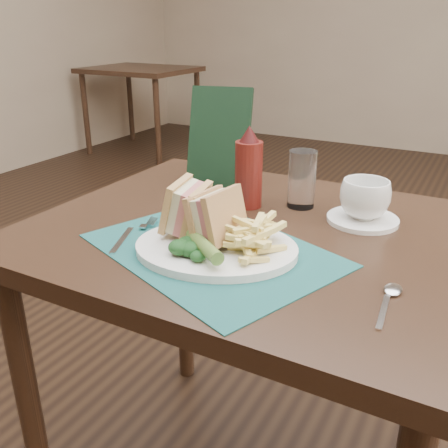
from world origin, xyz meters
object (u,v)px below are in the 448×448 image
at_px(coffee_cup, 365,199).
at_px(check_presenter, 219,138).
at_px(placemat, 212,250).
at_px(table_main, 250,372).
at_px(plate, 216,248).
at_px(saucer, 362,219).
at_px(table_bg_left, 143,111).
at_px(drinking_glass, 302,179).
at_px(sandwich_half_b, 208,213).
at_px(ketchup_bottle, 249,167).
at_px(sandwich_half_a, 176,206).

relative_size(coffee_cup, check_presenter, 0.41).
bearing_deg(placemat, table_main, 82.63).
height_order(plate, saucer, plate).
height_order(saucer, check_presenter, check_presenter).
distance_m(saucer, coffee_cup, 0.05).
xyz_separation_m(table_bg_left, plate, (2.43, -2.93, 0.38)).
bearing_deg(drinking_glass, table_main, -104.83).
distance_m(table_main, saucer, 0.45).
distance_m(plate, sandwich_half_b, 0.07).
height_order(placemat, ketchup_bottle, ketchup_bottle).
xyz_separation_m(drinking_glass, check_presenter, (-0.24, 0.05, 0.06)).
bearing_deg(check_presenter, plate, -76.13).
bearing_deg(sandwich_half_b, coffee_cup, 58.44).
bearing_deg(coffee_cup, placemat, -127.29).
xyz_separation_m(placemat, sandwich_half_b, (-0.01, 0.01, 0.07)).
height_order(placemat, sandwich_half_a, sandwich_half_a).
bearing_deg(plate, saucer, 38.44).
bearing_deg(ketchup_bottle, coffee_cup, 6.67).
relative_size(coffee_cup, ketchup_bottle, 0.56).
height_order(plate, coffee_cup, coffee_cup).
bearing_deg(plate, placemat, 138.45).
relative_size(placemat, sandwich_half_a, 4.32).
distance_m(plate, coffee_cup, 0.35).
distance_m(table_main, check_presenter, 0.57).
distance_m(drinking_glass, ketchup_bottle, 0.12).
height_order(plate, sandwich_half_a, sandwich_half_a).
distance_m(placemat, drinking_glass, 0.31).
distance_m(table_main, drinking_glass, 0.47).
height_order(coffee_cup, check_presenter, check_presenter).
xyz_separation_m(saucer, check_presenter, (-0.39, 0.07, 0.12)).
xyz_separation_m(drinking_glass, ketchup_bottle, (-0.11, -0.06, 0.03)).
height_order(table_main, coffee_cup, coffee_cup).
bearing_deg(sandwich_half_a, coffee_cup, 30.08).
relative_size(table_main, sandwich_half_a, 8.72).
height_order(sandwich_half_b, check_presenter, check_presenter).
xyz_separation_m(saucer, drinking_glass, (-0.15, 0.03, 0.06)).
distance_m(table_bg_left, placemat, 3.81).
bearing_deg(table_bg_left, table_main, -48.90).
xyz_separation_m(plate, saucer, (0.20, 0.28, -0.00)).
relative_size(sandwich_half_a, check_presenter, 0.41).
height_order(table_main, saucer, saucer).
distance_m(placemat, saucer, 0.35).
relative_size(saucer, ketchup_bottle, 0.81).
xyz_separation_m(table_bg_left, sandwich_half_a, (2.33, -2.92, 0.44)).
xyz_separation_m(sandwich_half_a, check_presenter, (-0.09, 0.34, 0.05)).
xyz_separation_m(table_main, placemat, (-0.02, -0.14, 0.38)).
distance_m(table_bg_left, coffee_cup, 3.75).
bearing_deg(check_presenter, table_bg_left, 116.55).
bearing_deg(saucer, sandwich_half_a, -138.45).
bearing_deg(check_presenter, coffee_cup, -25.08).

